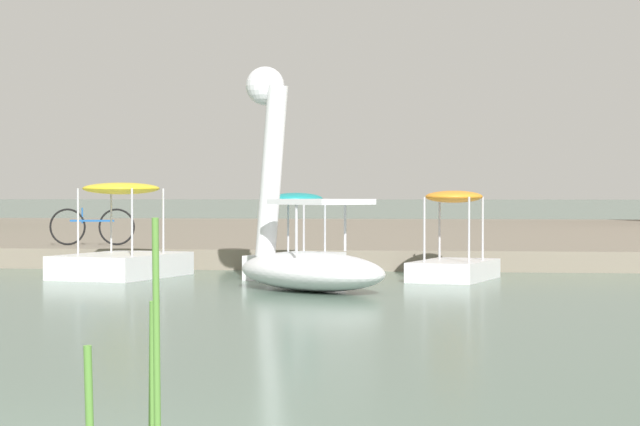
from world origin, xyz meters
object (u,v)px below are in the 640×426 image
(swan_boat, at_px, (303,242))
(pedal_boat_orange, at_px, (454,253))
(pedal_boat_teal, at_px, (296,253))
(bicycle_parked, at_px, (92,227))
(pedal_boat_yellow, at_px, (121,251))

(swan_boat, relative_size, pedal_boat_orange, 1.56)
(pedal_boat_teal, bearing_deg, bicycle_parked, 143.53)
(pedal_boat_orange, distance_m, pedal_boat_teal, 2.68)
(pedal_boat_teal, bearing_deg, swan_boat, -79.47)
(swan_boat, height_order, pedal_boat_yellow, swan_boat)
(pedal_boat_orange, height_order, bicycle_parked, pedal_boat_orange)
(swan_boat, relative_size, pedal_boat_teal, 1.56)
(pedal_boat_orange, xyz_separation_m, pedal_boat_teal, (-2.67, 0.20, -0.02))
(swan_boat, distance_m, bicycle_parked, 7.99)
(pedal_boat_teal, xyz_separation_m, pedal_boat_yellow, (-2.98, -0.21, 0.04))
(swan_boat, xyz_separation_m, bicycle_parked, (-5.15, 6.12, 0.04))
(bicycle_parked, bearing_deg, swan_boat, -49.93)
(pedal_boat_yellow, height_order, bicycle_parked, pedal_boat_yellow)
(pedal_boat_yellow, bearing_deg, pedal_boat_teal, 4.00)
(pedal_boat_orange, relative_size, pedal_boat_yellow, 0.80)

